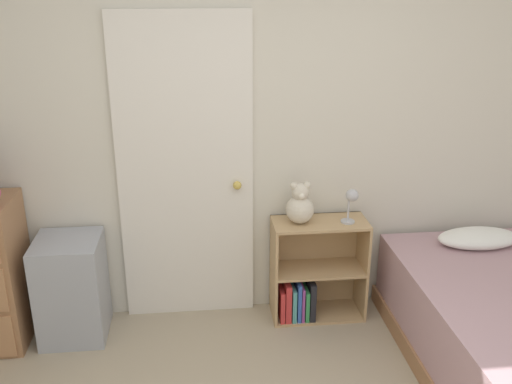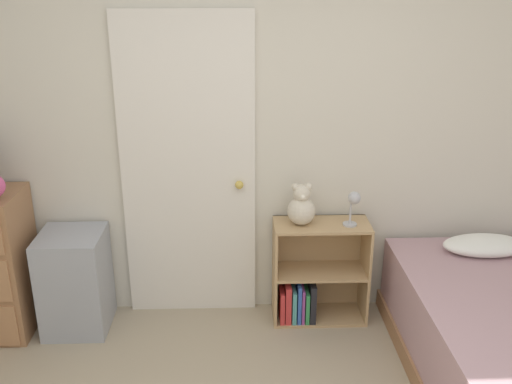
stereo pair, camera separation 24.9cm
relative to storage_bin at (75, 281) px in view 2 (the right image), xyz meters
name	(u,v)px [view 2 (the right image)]	position (x,y,z in m)	size (l,w,h in m)	color
wall_back	(248,133)	(1.16, 0.26, 0.93)	(10.00, 0.06, 2.55)	beige
door_closed	(189,172)	(0.76, 0.21, 0.69)	(0.88, 0.09, 2.06)	silver
storage_bin	(75,281)	(0.00, 0.00, 0.00)	(0.41, 0.42, 0.68)	#999EA8
bookshelf	(312,280)	(1.59, 0.07, -0.06)	(0.64, 0.30, 0.71)	tan
teddy_bear	(301,207)	(1.50, 0.06, 0.49)	(0.19, 0.19, 0.28)	beige
desk_lamp	(353,202)	(1.83, 0.02, 0.53)	(0.10, 0.10, 0.24)	#B2B2B7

